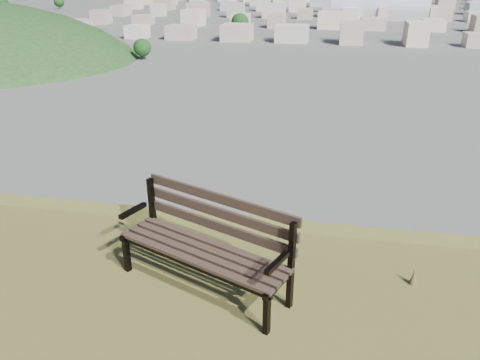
# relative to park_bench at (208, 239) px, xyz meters

# --- Properties ---
(park_bench) EXTENTS (1.85, 1.21, 0.93)m
(park_bench) POSITION_rel_park_bench_xyz_m (0.00, 0.00, 0.00)
(park_bench) COLOR #473229
(park_bench) RESTS_ON hilltop_mesa
(arena) EXTENTS (59.04, 33.57, 23.48)m
(arena) POSITION_rel_park_bench_xyz_m (29.29, 304.59, -19.99)
(arena) COLOR silver
(arena) RESTS_ON ground
(city_blocks) EXTENTS (395.00, 361.00, 7.00)m
(city_blocks) POSITION_rel_park_bench_xyz_m (-0.37, 391.61, -22.02)
(city_blocks) COLOR beige
(city_blocks) RESTS_ON ground
(city_trees) EXTENTS (406.52, 387.20, 9.98)m
(city_trees) POSITION_rel_park_bench_xyz_m (-26.76, 316.16, -20.69)
(city_trees) COLOR #38261C
(city_trees) RESTS_ON ground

